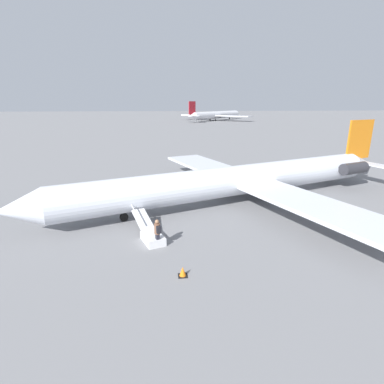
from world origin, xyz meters
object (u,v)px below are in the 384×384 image
at_px(airplane_far_center, 216,115).
at_px(boarding_stairs, 151,234).
at_px(airplane_main, 244,179).
at_px(passenger, 158,231).

relative_size(airplane_far_center, boarding_stairs, 9.60).
distance_m(airplane_main, passenger, 10.98).
bearing_deg(airplane_main, boarding_stairs, 21.16).
distance_m(airplane_main, airplane_far_center, 125.97).
height_order(boarding_stairs, passenger, passenger).
bearing_deg(passenger, airplane_main, -63.20).
bearing_deg(boarding_stairs, passenger, -176.32).
distance_m(boarding_stairs, passenger, 1.29).
bearing_deg(airplane_main, airplane_far_center, -119.85).
relative_size(airplane_main, boarding_stairs, 8.32).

